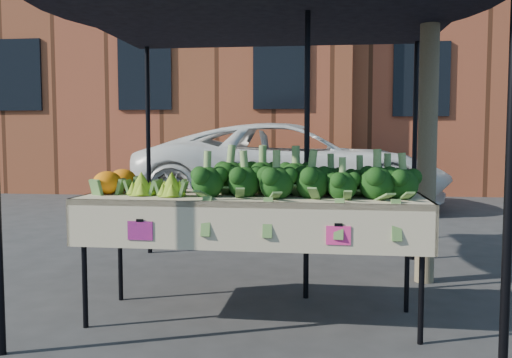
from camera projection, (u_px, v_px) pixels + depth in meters
name	position (u px, v px, depth m)	size (l,w,h in m)	color
ground	(272.00, 324.00, 3.82)	(90.00, 90.00, 0.00)	#29292C
table	(253.00, 258.00, 3.88)	(2.41, 0.84, 0.90)	#C1B59B
canopy	(264.00, 130.00, 4.45)	(3.16, 3.16, 2.74)	black
broccoli_heap	(304.00, 174.00, 3.82)	(1.57, 0.60, 0.30)	black
romanesco_cluster	(161.00, 178.00, 3.90)	(0.46, 0.50, 0.23)	#96BD26
cauliflower_pair	(115.00, 179.00, 4.02)	(0.26, 0.46, 0.21)	orange
vehicle	(293.00, 54.00, 9.86)	(2.59, 1.56, 5.61)	white
street_tree	(431.00, 7.00, 4.75)	(2.48, 2.48, 4.88)	#1E4C14
building_left	(138.00, 28.00, 15.93)	(12.00, 8.00, 9.00)	brown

